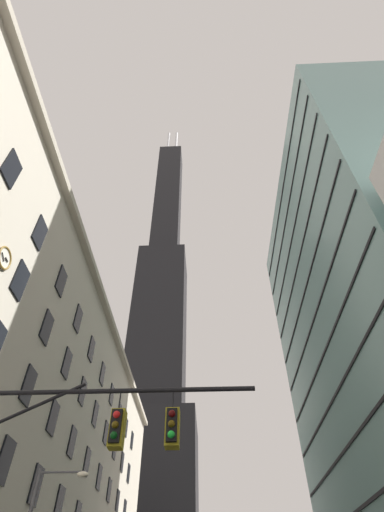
% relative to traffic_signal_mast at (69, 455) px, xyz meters
% --- Properties ---
extents(dark_skyscraper, '(23.55, 23.55, 197.28)m').
position_rel_traffic_signal_mast_xyz_m(dark_skyscraper, '(-11.06, 91.77, 53.10)').
color(dark_skyscraper, black).
rests_on(dark_skyscraper, ground).
extents(traffic_signal_mast, '(8.75, 0.63, 7.04)m').
position_rel_traffic_signal_mast_xyz_m(traffic_signal_mast, '(0.00, 0.00, 0.00)').
color(traffic_signal_mast, black).
rests_on(traffic_signal_mast, sidewalk_left).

